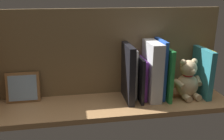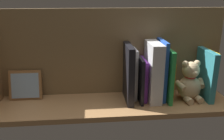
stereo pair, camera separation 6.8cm
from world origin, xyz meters
The scene contains 14 objects.
ground_plane centered at (0.00, 0.00, -1.10)cm, with size 103.22×26.40×2.20cm, color #A87A4C.
shelf_back_panel centered at (0.00, -10.95, 19.48)cm, with size 103.22×1.50×38.96cm, color olive.
book_0 centered at (-44.79, -4.32, 10.27)cm, with size 2.24×10.96×20.55cm, color yellow.
book_1 centered at (-41.85, -1.56, 10.82)cm, with size 2.43×16.49×21.64cm, color teal.
teddy_bear centered at (-34.21, 0.00, 7.79)cm, with size 14.19×12.40×17.70cm.
book_2 centered at (-26.33, -4.29, 8.30)cm, with size 1.64×11.03×16.60cm, color orange.
book_3 centered at (-24.17, -1.61, 11.43)cm, with size 1.49×16.39×22.86cm, color green.
book_4 centered at (-22.03, -2.91, 13.06)cm, with size 1.57×13.79×26.12cm, color blue.
dictionary_thick_white centered at (-18.06, -1.84, 12.75)cm, with size 5.17×15.72×25.50cm, color silver.
book_5 centered at (-14.13, -3.31, 8.98)cm, with size 1.48×12.99×17.96cm, color purple.
book_6 centered at (-12.17, -2.00, 9.69)cm, with size 1.23×15.60×19.39cm, color black.
book_7 centered at (-10.05, -4.45, 11.12)cm, with size 1.79×10.71×22.25cm, color silver.
book_8 centered at (-7.25, -1.65, 12.33)cm, with size 2.61×16.30×24.66cm, color black.
picture_frame_leaning centered at (37.75, -7.32, 6.33)cm, with size 14.05×4.34×12.94cm.
Camera 2 is at (9.22, 96.05, 46.51)cm, focal length 39.17 mm.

